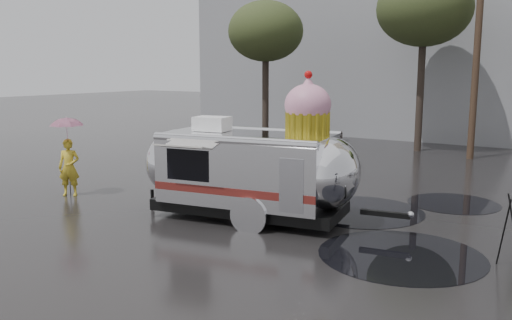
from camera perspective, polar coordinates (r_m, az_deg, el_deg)
The scene contains 10 objects.
ground at distance 12.60m, azimuth -2.72°, elevation -7.72°, with size 120.00×120.00×0.00m, color black.
puddles at distance 14.08m, azimuth 9.90°, elevation -5.97°, with size 8.73×7.95×0.01m.
grey_building at distance 35.66m, azimuth 14.87°, elevation 13.73°, with size 22.00×12.00×13.00m, color gray.
utility_pole at distance 24.25m, azimuth 22.26°, elevation 10.97°, with size 1.60×0.28×9.00m.
tree_left at distance 26.80m, azimuth 1.02°, elevation 13.32°, with size 3.64×3.64×6.95m.
tree_mid at distance 25.91m, azimuth 17.30°, elevation 14.93°, with size 4.20×4.20×8.03m.
barricade_row at distance 23.63m, azimuth 0.15°, elevation 1.76°, with size 4.30×0.80×1.00m.
airstream_trailer at distance 13.51m, azimuth -0.38°, elevation -0.73°, with size 6.96×3.32×3.78m.
person_left at distance 17.00m, azimuth -19.08°, elevation -0.74°, with size 0.61×0.41×1.71m, color gold.
umbrella_pink at distance 16.84m, azimuth -19.28°, elevation 2.96°, with size 1.20×1.20×2.37m.
Camera 1 is at (6.94, -9.83, 3.76)m, focal length 38.00 mm.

